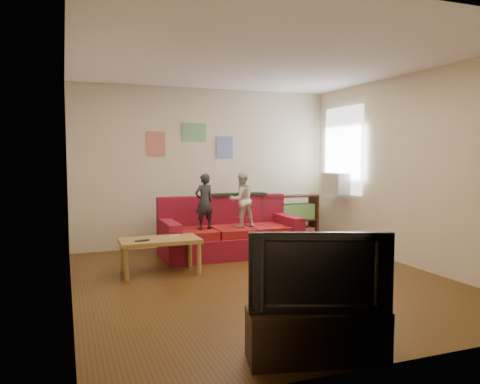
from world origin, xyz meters
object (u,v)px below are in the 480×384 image
object	(u,v)px
sofa	(229,234)
bookshelf	(287,223)
file_box	(262,245)
child_b	(242,200)
television	(318,270)
child_a	(204,202)
tv_stand	(317,335)
coffee_table	(160,244)

from	to	relation	value
sofa	bookshelf	world-z (taller)	sofa
bookshelf	file_box	distance (m)	0.90
sofa	child_b	bearing A→B (deg)	-49.48
bookshelf	television	distance (m)	4.62
file_box	television	size ratio (longest dim) A/B	0.37
sofa	bookshelf	xyz separation A→B (m)	(1.20, 0.37, 0.07)
child_a	child_b	world-z (taller)	child_b
bookshelf	television	world-z (taller)	television
child_b	child_a	bearing A→B (deg)	-7.67
tv_stand	child_b	bearing A→B (deg)	91.20
sofa	coffee_table	xyz separation A→B (m)	(-1.25, -0.81, 0.08)
file_box	tv_stand	size ratio (longest dim) A/B	0.37
tv_stand	television	world-z (taller)	television
child_b	file_box	size ratio (longest dim) A/B	2.19
child_a	file_box	world-z (taller)	child_a
tv_stand	bookshelf	bearing A→B (deg)	79.76
child_b	television	bearing A→B (deg)	70.32
television	sofa	bearing A→B (deg)	101.47
file_box	tv_stand	distance (m)	3.89
sofa	file_box	bearing A→B (deg)	-15.65
child_a	television	xyz separation A→B (m)	(-0.18, -3.68, -0.16)
bookshelf	coffee_table	bearing A→B (deg)	-154.17
child_b	file_box	distance (m)	0.82
sofa	file_box	xyz separation A→B (m)	(0.51, -0.14, -0.18)
bookshelf	file_box	xyz separation A→B (m)	(-0.69, -0.51, -0.25)
file_box	child_b	bearing A→B (deg)	-175.03
child_a	child_b	xyz separation A→B (m)	(0.60, 0.00, 0.01)
coffee_table	tv_stand	distance (m)	3.11
child_b	coffee_table	world-z (taller)	child_b
bookshelf	file_box	world-z (taller)	bookshelf
bookshelf	sofa	bearing A→B (deg)	-162.80
coffee_table	tv_stand	world-z (taller)	coffee_table
television	child_b	bearing A→B (deg)	98.82
sofa	tv_stand	world-z (taller)	sofa
television	child_a	bearing A→B (deg)	107.98
sofa	tv_stand	size ratio (longest dim) A/B	2.00
coffee_table	file_box	world-z (taller)	coffee_table
sofa	coffee_table	world-z (taller)	sofa
bookshelf	television	size ratio (longest dim) A/B	1.03
sofa	child_a	xyz separation A→B (m)	(-0.45, -0.17, 0.55)
file_box	television	xyz separation A→B (m)	(-1.14, -3.71, 0.57)
sofa	child_a	size ratio (longest dim) A/B	2.54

